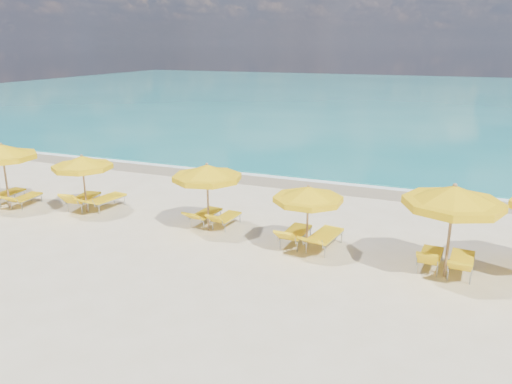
% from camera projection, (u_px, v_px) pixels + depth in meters
% --- Properties ---
extents(ground_plane, '(120.00, 120.00, 0.00)m').
position_uv_depth(ground_plane, '(239.00, 240.00, 15.95)').
color(ground_plane, beige).
extents(ocean, '(120.00, 80.00, 0.30)m').
position_uv_depth(ocean, '(403.00, 97.00, 58.65)').
color(ocean, '#157878').
rests_on(ocean, ground).
extents(wet_sand_band, '(120.00, 2.60, 0.01)m').
position_uv_depth(wet_sand_band, '(304.00, 183.00, 22.54)').
color(wet_sand_band, tan).
rests_on(wet_sand_band, ground).
extents(foam_line, '(120.00, 1.20, 0.03)m').
position_uv_depth(foam_line, '(309.00, 178.00, 23.25)').
color(foam_line, white).
rests_on(foam_line, ground).
extents(whitecap_near, '(14.00, 0.36, 0.05)m').
position_uv_depth(whitecap_near, '(259.00, 138.00, 33.21)').
color(whitecap_near, white).
rests_on(whitecap_near, ground).
extents(whitecap_far, '(18.00, 0.30, 0.05)m').
position_uv_depth(whitecap_far, '(484.00, 134.00, 34.46)').
color(whitecap_far, white).
rests_on(whitecap_far, ground).
extents(umbrella_1, '(3.10, 3.10, 2.52)m').
position_uv_depth(umbrella_1, '(2.00, 152.00, 18.57)').
color(umbrella_1, '#A27B51').
rests_on(umbrella_1, ground).
extents(umbrella_2, '(2.56, 2.56, 2.21)m').
position_uv_depth(umbrella_2, '(82.00, 163.00, 18.07)').
color(umbrella_2, '#A27B51').
rests_on(umbrella_2, ground).
extents(umbrella_3, '(2.65, 2.65, 2.33)m').
position_uv_depth(umbrella_3, '(207.00, 173.00, 16.26)').
color(umbrella_3, '#A27B51').
rests_on(umbrella_3, ground).
extents(umbrella_4, '(2.70, 2.70, 2.11)m').
position_uv_depth(umbrella_4, '(308.00, 195.00, 14.56)').
color(umbrella_4, '#A27B51').
rests_on(umbrella_4, ground).
extents(umbrella_5, '(2.64, 2.64, 2.63)m').
position_uv_depth(umbrella_5, '(454.00, 198.00, 12.84)').
color(umbrella_5, '#A27B51').
rests_on(umbrella_5, ground).
extents(lounger_1_left, '(0.64, 1.88, 0.72)m').
position_uv_depth(lounger_1_left, '(6.00, 197.00, 19.65)').
color(lounger_1_left, '#A5A8AD').
rests_on(lounger_1_left, ground).
extents(lounger_1_right, '(0.69, 1.72, 0.68)m').
position_uv_depth(lounger_1_right, '(26.00, 201.00, 19.28)').
color(lounger_1_right, '#A5A8AD').
rests_on(lounger_1_right, ground).
extents(lounger_2_left, '(0.92, 1.98, 0.89)m').
position_uv_depth(lounger_2_left, '(83.00, 202.00, 19.01)').
color(lounger_2_left, '#A5A8AD').
rests_on(lounger_2_left, ground).
extents(lounger_2_right, '(0.96, 2.11, 0.73)m').
position_uv_depth(lounger_2_right, '(106.00, 203.00, 18.91)').
color(lounger_2_right, '#A5A8AD').
rests_on(lounger_2_right, ground).
extents(lounger_3_left, '(0.72, 1.81, 0.73)m').
position_uv_depth(lounger_3_left, '(205.00, 218.00, 17.38)').
color(lounger_3_left, '#A5A8AD').
rests_on(lounger_3_left, ground).
extents(lounger_3_right, '(0.66, 1.65, 0.72)m').
position_uv_depth(lounger_3_right, '(226.00, 221.00, 17.10)').
color(lounger_3_right, '#A5A8AD').
rests_on(lounger_3_right, ground).
extents(lounger_4_left, '(0.71, 1.91, 0.82)m').
position_uv_depth(lounger_4_left, '(295.00, 237.00, 15.60)').
color(lounger_4_left, '#A5A8AD').
rests_on(lounger_4_left, ground).
extents(lounger_4_right, '(0.99, 2.16, 0.80)m').
position_uv_depth(lounger_4_right, '(324.00, 241.00, 15.23)').
color(lounger_4_right, '#A5A8AD').
rests_on(lounger_4_right, ground).
extents(lounger_5_left, '(0.70, 1.72, 0.83)m').
position_uv_depth(lounger_5_left, '(430.00, 261.00, 13.96)').
color(lounger_5_left, '#A5A8AD').
rests_on(lounger_5_left, ground).
extents(lounger_5_right, '(0.75, 1.92, 0.81)m').
position_uv_depth(lounger_5_right, '(461.00, 266.00, 13.58)').
color(lounger_5_right, '#A5A8AD').
rests_on(lounger_5_right, ground).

